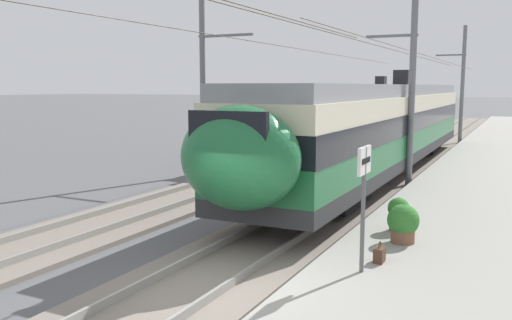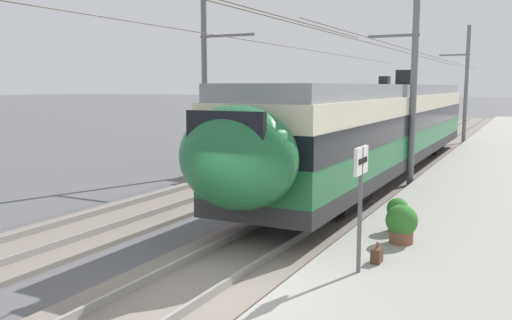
% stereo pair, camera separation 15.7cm
% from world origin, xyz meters
% --- Properties ---
extents(ground_plane, '(400.00, 400.00, 0.00)m').
position_xyz_m(ground_plane, '(0.00, 0.00, 0.00)').
color(ground_plane, '#565659').
extents(track_near, '(120.00, 3.00, 0.28)m').
position_xyz_m(track_near, '(0.00, 0.74, 0.07)').
color(track_near, slate).
rests_on(track_near, ground).
extents(track_far, '(120.00, 3.00, 0.28)m').
position_xyz_m(track_far, '(0.00, 5.45, 0.07)').
color(track_far, slate).
rests_on(track_far, ground).
extents(train_near_platform, '(25.90, 3.02, 4.27)m').
position_xyz_m(train_near_platform, '(14.39, 0.74, 2.22)').
color(train_near_platform, '#2D2D30').
rests_on(train_near_platform, track_near).
extents(train_far_track, '(32.43, 3.03, 4.27)m').
position_xyz_m(train_far_track, '(28.62, 5.45, 2.23)').
color(train_far_track, '#2D2D30').
rests_on(train_far_track, track_far).
extents(catenary_mast_mid, '(48.34, 1.89, 7.81)m').
position_xyz_m(catenary_mast_mid, '(12.59, -0.73, 4.05)').
color(catenary_mast_mid, slate).
rests_on(catenary_mast_mid, ground).
extents(catenary_mast_east, '(48.34, 1.89, 7.64)m').
position_xyz_m(catenary_mast_east, '(29.75, -0.73, 4.00)').
color(catenary_mast_east, slate).
rests_on(catenary_mast_east, ground).
extents(catenary_mast_far_side, '(48.34, 2.52, 8.03)m').
position_xyz_m(catenary_mast_far_side, '(11.84, 7.50, 4.19)').
color(catenary_mast_far_side, slate).
rests_on(catenary_mast_far_side, ground).
extents(platform_sign, '(0.70, 0.08, 2.34)m').
position_xyz_m(platform_sign, '(1.71, -2.08, 2.08)').
color(platform_sign, '#59595B').
rests_on(platform_sign, platform_slab).
extents(handbag_near_sign, '(0.32, 0.18, 0.42)m').
position_xyz_m(handbag_near_sign, '(2.41, -2.24, 0.52)').
color(handbag_near_sign, '#472D1E').
rests_on(handbag_near_sign, platform_slab).
extents(potted_plant_platform_edge, '(0.51, 0.51, 0.80)m').
position_xyz_m(potted_plant_platform_edge, '(4.93, -2.07, 0.82)').
color(potted_plant_platform_edge, brown).
rests_on(potted_plant_platform_edge, platform_slab).
extents(potted_plant_by_shelter, '(0.70, 0.70, 0.86)m').
position_xyz_m(potted_plant_by_shelter, '(3.98, -2.37, 0.84)').
color(potted_plant_by_shelter, brown).
rests_on(potted_plant_by_shelter, platform_slab).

